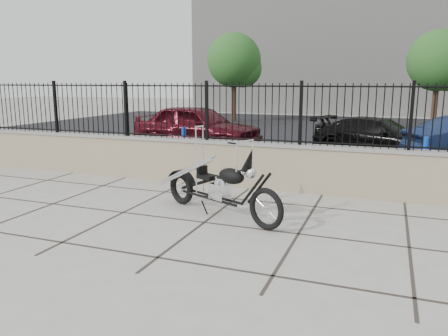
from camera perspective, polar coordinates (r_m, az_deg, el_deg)
ground_plane at (r=6.96m, az=-2.61°, el=-7.12°), size 90.00×90.00×0.00m
parking_lot at (r=18.88m, az=12.59°, el=4.33°), size 30.00×30.00×0.00m
retaining_wall at (r=9.12m, az=3.58°, el=0.41°), size 14.00×0.36×0.96m
iron_fence at (r=8.98m, az=3.66°, el=7.19°), size 14.00×0.08×1.20m
background_building at (r=32.72m, az=16.56°, el=13.99°), size 22.00×6.00×8.00m
chopper_motorcycle at (r=7.15m, az=-0.85°, el=-0.44°), size 2.44×1.43×1.49m
car_red at (r=14.35m, az=-3.52°, el=5.40°), size 4.48×2.25×1.46m
car_black at (r=13.78m, az=19.49°, el=3.85°), size 4.24×2.89×1.14m
bollard_a at (r=11.85m, az=-5.25°, el=2.97°), size 0.16×0.16×0.99m
bollard_b at (r=10.74m, az=24.74°, el=1.10°), size 0.14×0.14×0.98m
tree_left at (r=24.22m, az=1.31°, el=14.21°), size 2.91×2.91×4.91m
tree_right at (r=22.37m, az=26.27°, el=12.81°), size 2.74×2.74×4.62m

